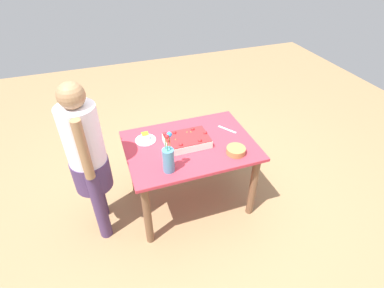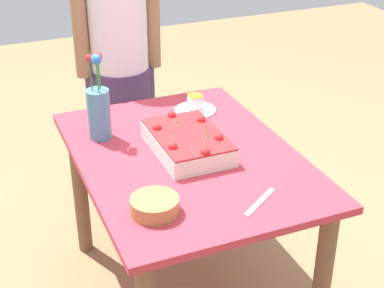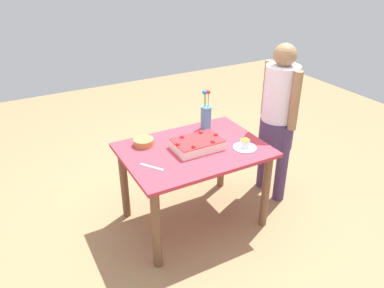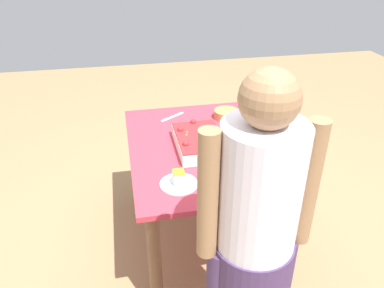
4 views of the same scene
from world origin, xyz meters
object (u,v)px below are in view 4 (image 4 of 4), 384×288
at_px(sheet_cake, 199,141).
at_px(fruit_bowl, 226,114).
at_px(person_standing, 255,230).
at_px(flower_vase, 264,145).
at_px(serving_plate_with_slice, 179,181).
at_px(cake_knife, 172,117).

distance_m(sheet_cake, fruit_bowl, 0.45).
bearing_deg(fruit_bowl, sheet_cake, 143.43).
bearing_deg(person_standing, flower_vase, -23.58).
relative_size(sheet_cake, serving_plate_with_slice, 2.06).
bearing_deg(fruit_bowl, serving_plate_with_slice, 147.62).
height_order(cake_knife, fruit_bowl, fruit_bowl).
xyz_separation_m(sheet_cake, fruit_bowl, (0.36, -0.27, -0.01)).
distance_m(serving_plate_with_slice, cake_knife, 0.79).
distance_m(flower_vase, fruit_bowl, 0.62).
relative_size(flower_vase, person_standing, 0.25).
distance_m(serving_plate_with_slice, fruit_bowl, 0.84).
xyz_separation_m(fruit_bowl, person_standing, (-1.22, 0.24, 0.09)).
height_order(flower_vase, fruit_bowl, flower_vase).
xyz_separation_m(flower_vase, person_standing, (-0.61, 0.26, -0.01)).
relative_size(serving_plate_with_slice, person_standing, 0.13).
height_order(fruit_bowl, person_standing, person_standing).
distance_m(fruit_bowl, person_standing, 1.25).
bearing_deg(cake_knife, flower_vase, -95.24).
bearing_deg(flower_vase, serving_plate_with_slice, 100.97).
bearing_deg(fruit_bowl, flower_vase, -177.62).
height_order(serving_plate_with_slice, person_standing, person_standing).
bearing_deg(serving_plate_with_slice, fruit_bowl, -32.38).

